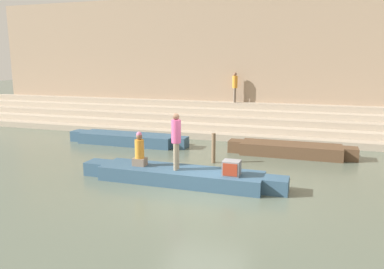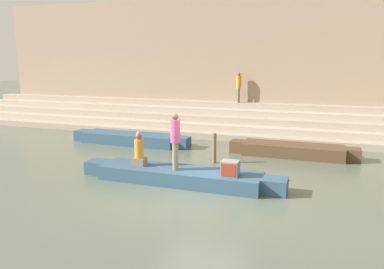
# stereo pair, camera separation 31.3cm
# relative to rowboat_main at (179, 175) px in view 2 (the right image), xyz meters

# --- Properties ---
(ground_plane) EXTENTS (120.00, 120.00, 0.00)m
(ground_plane) POSITION_rel_rowboat_main_xyz_m (1.03, -0.69, -0.24)
(ground_plane) COLOR #566051
(ghat_steps) EXTENTS (36.00, 3.51, 1.59)m
(ghat_steps) POSITION_rel_rowboat_main_xyz_m (1.03, 8.86, 0.34)
(ghat_steps) COLOR tan
(ghat_steps) RESTS_ON ground
(back_wall) EXTENTS (34.20, 1.28, 7.49)m
(back_wall) POSITION_rel_rowboat_main_xyz_m (1.03, 10.75, 3.47)
(back_wall) COLOR tan
(back_wall) RESTS_ON ground
(rowboat_main) EXTENTS (6.76, 1.39, 0.45)m
(rowboat_main) POSITION_rel_rowboat_main_xyz_m (0.00, 0.00, 0.00)
(rowboat_main) COLOR #33516B
(rowboat_main) RESTS_ON ground
(person_standing) EXTENTS (0.30, 0.30, 1.80)m
(person_standing) POSITION_rel_rowboat_main_xyz_m (-0.09, -0.10, 1.27)
(person_standing) COLOR gray
(person_standing) RESTS_ON rowboat_main
(person_rowing) EXTENTS (0.42, 0.33, 1.13)m
(person_rowing) POSITION_rel_rowboat_main_xyz_m (-1.41, -0.03, 0.69)
(person_rowing) COLOR #756656
(person_rowing) RESTS_ON rowboat_main
(tv_set) EXTENTS (0.52, 0.45, 0.46)m
(tv_set) POSITION_rel_rowboat_main_xyz_m (1.70, -0.16, 0.44)
(tv_set) COLOR slate
(tv_set) RESTS_ON rowboat_main
(moored_boat_shore) EXTENTS (5.90, 1.27, 0.50)m
(moored_boat_shore) POSITION_rel_rowboat_main_xyz_m (-4.32, 4.62, 0.02)
(moored_boat_shore) COLOR #33516B
(moored_boat_shore) RESTS_ON ground
(moored_boat_distant) EXTENTS (5.16, 1.27, 0.50)m
(moored_boat_distant) POSITION_rel_rowboat_main_xyz_m (3.12, 4.75, 0.02)
(moored_boat_distant) COLOR brown
(moored_boat_distant) RESTS_ON ground
(mooring_post) EXTENTS (0.15, 0.15, 1.16)m
(mooring_post) POSITION_rel_rowboat_main_xyz_m (0.39, 2.65, 0.34)
(mooring_post) COLOR brown
(mooring_post) RESTS_ON ground
(person_on_steps) EXTENTS (0.29, 0.29, 1.66)m
(person_on_steps) POSITION_rel_rowboat_main_xyz_m (-0.32, 9.80, 2.31)
(person_on_steps) COLOR #756656
(person_on_steps) RESTS_ON ghat_steps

